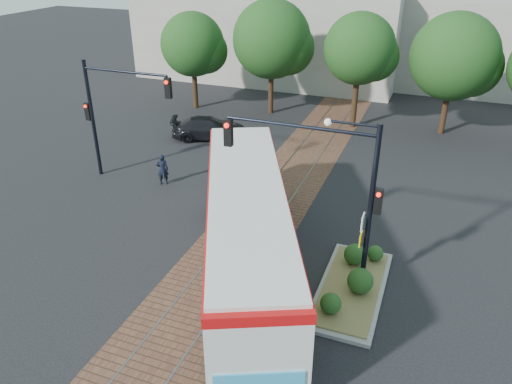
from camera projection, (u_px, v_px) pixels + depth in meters
The scene contains 10 objects.
ground at pixel (237, 249), 20.05m from camera, with size 120.00×120.00×0.00m, color black.
trackbed at pixel (270, 204), 23.37m from camera, with size 3.60×40.00×0.02m.
tree_row at pixel (356, 50), 31.07m from camera, with size 26.40×5.60×7.67m.
warehouses at pixel (362, 33), 42.32m from camera, with size 40.00×13.00×8.00m.
city_bus at pixel (247, 226), 17.99m from camera, with size 7.77×12.74×3.42m.
traffic_island at pixel (353, 282), 17.63m from camera, with size 2.20×5.20×1.13m.
signal_pole_main at pixel (335, 179), 16.25m from camera, with size 5.49×0.46×6.00m.
signal_pole_left at pixel (109, 105), 24.24m from camera, with size 4.99×0.34×6.00m.
officer at pixel (162, 169), 24.95m from camera, with size 0.59×0.39×1.61m, color black.
parked_car at pixel (209, 128), 30.67m from camera, with size 1.87×4.60×1.33m, color black.
Camera 1 is at (6.67, -15.39, 11.25)m, focal length 35.00 mm.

